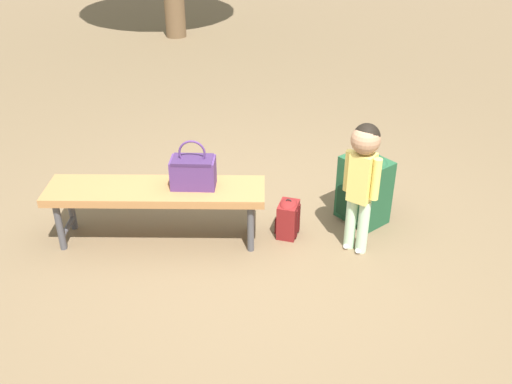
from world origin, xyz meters
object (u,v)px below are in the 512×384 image
object	(u,v)px
child_standing	(363,169)
handbag	(193,171)
backpack_large	(364,186)
backpack_small	(288,217)
park_bench	(156,194)

from	to	relation	value
child_standing	handbag	bearing A→B (deg)	-179.28
backpack_large	backpack_small	bearing A→B (deg)	-151.38
park_bench	handbag	world-z (taller)	handbag
handbag	child_standing	distance (m)	1.21
handbag	park_bench	bearing A→B (deg)	-167.87
handbag	child_standing	bearing A→B (deg)	0.72
handbag	backpack_small	world-z (taller)	handbag
park_bench	child_standing	world-z (taller)	child_standing
backpack_large	handbag	bearing A→B (deg)	-160.67
handbag	child_standing	size ratio (longest dim) A/B	0.37
handbag	backpack_small	bearing A→B (deg)	10.69
park_bench	backpack_small	world-z (taller)	park_bench
park_bench	child_standing	xyz separation A→B (m)	(1.48, 0.07, 0.28)
park_bench	backpack_small	bearing A→B (deg)	11.11
handbag	backpack_large	distance (m)	1.36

